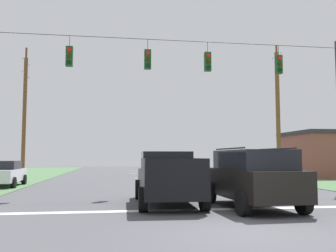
# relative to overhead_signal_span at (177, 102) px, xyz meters

# --- Properties ---
(ground_plane) EXTENTS (120.00, 120.00, 0.00)m
(ground_plane) POSITION_rel_overhead_signal_span_xyz_m (0.02, -9.10, -4.39)
(ground_plane) COLOR #47474C
(stop_bar_stripe) EXTENTS (15.22, 0.45, 0.01)m
(stop_bar_stripe) POSITION_rel_overhead_signal_span_xyz_m (0.02, -5.39, -4.39)
(stop_bar_stripe) COLOR white
(stop_bar_stripe) RESTS_ON ground
(lane_dash_0) EXTENTS (2.50, 0.15, 0.01)m
(lane_dash_0) POSITION_rel_overhead_signal_span_xyz_m (0.02, 0.61, -4.39)
(lane_dash_0) COLOR white
(lane_dash_0) RESTS_ON ground
(lane_dash_1) EXTENTS (2.50, 0.15, 0.01)m
(lane_dash_1) POSITION_rel_overhead_signal_span_xyz_m (0.02, 7.72, -4.39)
(lane_dash_1) COLOR white
(lane_dash_1) RESTS_ON ground
(lane_dash_2) EXTENTS (2.50, 0.15, 0.01)m
(lane_dash_2) POSITION_rel_overhead_signal_span_xyz_m (0.02, 13.48, -4.39)
(lane_dash_2) COLOR white
(lane_dash_2) RESTS_ON ground
(lane_dash_3) EXTENTS (2.50, 0.15, 0.01)m
(lane_dash_3) POSITION_rel_overhead_signal_span_xyz_m (0.02, 22.08, -4.39)
(lane_dash_3) COLOR white
(lane_dash_3) RESTS_ON ground
(lane_dash_4) EXTENTS (2.50, 0.15, 0.01)m
(lane_dash_4) POSITION_rel_overhead_signal_span_xyz_m (0.02, 29.42, -4.39)
(lane_dash_4) COLOR white
(lane_dash_4) RESTS_ON ground
(overhead_signal_span) EXTENTS (17.51, 0.31, 7.83)m
(overhead_signal_span) POSITION_rel_overhead_signal_span_xyz_m (0.00, 0.00, 0.00)
(overhead_signal_span) COLOR #4E392F
(overhead_signal_span) RESTS_ON ground
(pickup_truck) EXTENTS (2.42, 5.46, 1.95)m
(pickup_truck) POSITION_rel_overhead_signal_span_xyz_m (-1.04, -3.77, -3.43)
(pickup_truck) COLOR black
(pickup_truck) RESTS_ON ground
(suv_black) EXTENTS (2.37, 4.87, 2.05)m
(suv_black) POSITION_rel_overhead_signal_span_xyz_m (1.67, -5.29, -3.33)
(suv_black) COLOR black
(suv_black) RESTS_ON ground
(distant_car_crossing_white) EXTENTS (2.12, 4.35, 1.52)m
(distant_car_crossing_white) POSITION_rel_overhead_signal_span_xyz_m (-9.43, 5.53, -3.60)
(distant_car_crossing_white) COLOR silver
(distant_car_crossing_white) RESTS_ON ground
(utility_pole_mid_right) EXTENTS (0.33, 1.63, 10.60)m
(utility_pole_mid_right) POSITION_rel_overhead_signal_span_xyz_m (9.71, 9.70, 0.74)
(utility_pole_mid_right) COLOR brown
(utility_pole_mid_right) RESTS_ON ground
(utility_pole_near_left) EXTENTS (0.26, 2.00, 9.43)m
(utility_pole_near_left) POSITION_rel_overhead_signal_span_xyz_m (-9.19, 9.19, 0.32)
(utility_pole_near_left) COLOR brown
(utility_pole_near_left) RESTS_ON ground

